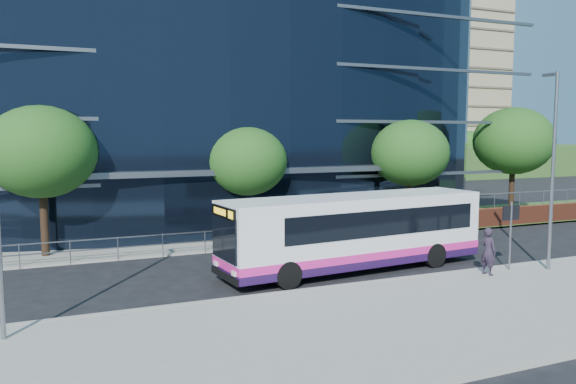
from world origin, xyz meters
name	(u,v)px	position (x,y,z in m)	size (l,w,h in m)	color
ground	(394,275)	(0.00, 0.00, 0.00)	(200.00, 200.00, 0.00)	black
pavement_near	(481,308)	(0.00, -5.00, 0.07)	(80.00, 8.00, 0.15)	gray
kerb	(409,279)	(0.00, -1.00, 0.08)	(80.00, 0.25, 0.16)	gray
yellow_line_outer	(406,279)	(0.00, -0.80, 0.01)	(80.00, 0.08, 0.01)	gold
yellow_line_inner	(403,279)	(0.00, -0.65, 0.01)	(80.00, 0.08, 0.01)	gold
far_forecourt	(186,238)	(-6.00, 11.00, 0.05)	(50.00, 8.00, 0.10)	gray
glass_office	(181,101)	(-4.00, 20.85, 8.00)	(44.00, 23.10, 16.00)	black
guard_railings	(163,240)	(-8.00, 7.00, 0.82)	(24.00, 0.05, 1.10)	slate
apartment_block	(362,98)	(32.00, 57.21, 11.11)	(60.00, 42.00, 30.00)	#2D511E
street_sign	(511,221)	(4.50, -1.59, 2.15)	(0.85, 0.09, 2.80)	slate
tree_far_a	(41,152)	(-13.00, 9.00, 4.86)	(4.95, 4.95, 6.98)	black
tree_far_b	(247,162)	(-3.00, 9.50, 4.21)	(4.29, 4.29, 6.05)	black
tree_far_c	(410,153)	(7.00, 9.00, 4.54)	(4.62, 4.62, 6.51)	black
tree_far_d	(513,141)	(16.00, 10.00, 5.19)	(5.28, 5.28, 7.44)	black
tree_dist_e	(376,143)	(24.00, 40.00, 4.54)	(4.62, 4.62, 6.51)	black
tree_dist_f	(469,144)	(40.00, 42.00, 4.21)	(4.29, 4.29, 6.05)	black
streetlight_east	(553,165)	(6.00, -2.17, 4.44)	(0.15, 0.77, 8.00)	slate
city_bus	(356,231)	(-1.01, 1.32, 1.66)	(11.78, 3.70, 3.14)	silver
pedestrian	(488,251)	(3.09, -1.89, 1.09)	(0.69, 0.45, 1.88)	#261D2C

